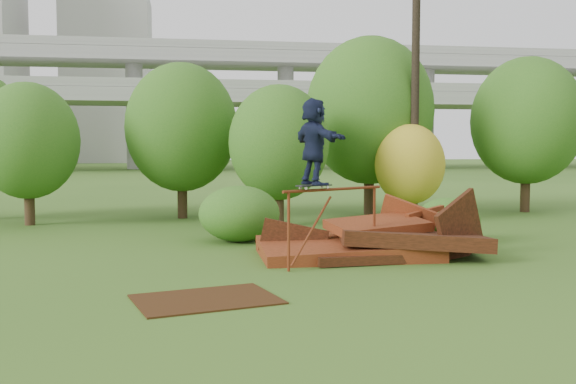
{
  "coord_description": "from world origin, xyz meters",
  "views": [
    {
      "loc": [
        -2.98,
        -11.79,
        2.58
      ],
      "look_at": [
        -0.8,
        2.0,
        1.6
      ],
      "focal_mm": 40.0,
      "sensor_mm": 36.0,
      "label": 1
    }
  ],
  "objects": [
    {
      "name": "scrap_pile",
      "position": [
        1.37,
        2.73,
        0.33
      ],
      "size": [
        5.51,
        3.32,
        1.92
      ],
      "color": "#4D210D",
      "rests_on": "ground"
    },
    {
      "name": "tree_3",
      "position": [
        3.93,
        12.0,
        3.96
      ],
      "size": [
        4.88,
        4.88,
        6.78
      ],
      "color": "black",
      "rests_on": "ground"
    },
    {
      "name": "skateboard",
      "position": [
        -0.31,
        1.56,
        1.76
      ],
      "size": [
        0.84,
        0.61,
        0.09
      ],
      "rotation": [
        0.0,
        0.0,
        0.51
      ],
      "color": "black",
      "rests_on": "grind_rail"
    },
    {
      "name": "tree_0",
      "position": [
        -8.14,
        10.4,
        2.79
      ],
      "size": [
        3.34,
        3.34,
        4.72
      ],
      "color": "black",
      "rests_on": "ground"
    },
    {
      "name": "skater",
      "position": [
        -0.31,
        1.56,
        2.7
      ],
      "size": [
        1.1,
        1.79,
        1.84
      ],
      "primitive_type": "imported",
      "rotation": [
        0.0,
        0.0,
        1.93
      ],
      "color": "#161C38",
      "rests_on": "skateboard"
    },
    {
      "name": "building_right",
      "position": [
        -16.0,
        102.0,
        14.0
      ],
      "size": [
        14.0,
        14.0,
        28.0
      ],
      "primitive_type": "cube",
      "color": "#9E9E99",
      "rests_on": "ground"
    },
    {
      "name": "ground",
      "position": [
        0.0,
        0.0,
        0.0
      ],
      "size": [
        240.0,
        240.0,
        0.0
      ],
      "primitive_type": "plane",
      "color": "#2D5116",
      "rests_on": "ground"
    },
    {
      "name": "grind_rail",
      "position": [
        0.19,
        1.84,
        1.24
      ],
      "size": [
        2.5,
        1.45,
        1.69
      ],
      "color": "maroon",
      "rests_on": "ground"
    },
    {
      "name": "shrub_right",
      "position": [
        3.96,
        4.48,
        0.61
      ],
      "size": [
        1.73,
        1.59,
        1.23
      ],
      "primitive_type": "ellipsoid",
      "color": "#1B4F15",
      "rests_on": "ground"
    },
    {
      "name": "shrub_left",
      "position": [
        -1.57,
        5.6,
        0.77
      ],
      "size": [
        2.22,
        2.05,
        1.54
      ],
      "primitive_type": "ellipsoid",
      "color": "#1B4F15",
      "rests_on": "ground"
    },
    {
      "name": "tree_2",
      "position": [
        -0.01,
        8.89,
        2.72
      ],
      "size": [
        3.27,
        3.27,
        4.61
      ],
      "color": "black",
      "rests_on": "ground"
    },
    {
      "name": "freeway_overpass",
      "position": [
        0.0,
        62.92,
        10.32
      ],
      "size": [
        160.0,
        15.0,
        13.7
      ],
      "color": "gray",
      "rests_on": "ground"
    },
    {
      "name": "utility_pole",
      "position": [
        4.9,
        9.71,
        5.59
      ],
      "size": [
        1.4,
        0.28,
        11.03
      ],
      "color": "black",
      "rests_on": "ground"
    },
    {
      "name": "tree_1",
      "position": [
        -3.15,
        11.74,
        3.29
      ],
      "size": [
        4.04,
        4.04,
        5.62
      ],
      "color": "black",
      "rests_on": "ground"
    },
    {
      "name": "tree_4",
      "position": [
        4.76,
        9.76,
        1.97
      ],
      "size": [
        2.46,
        2.46,
        3.39
      ],
      "color": "black",
      "rests_on": "ground"
    },
    {
      "name": "tree_5",
      "position": [
        10.33,
        11.89,
        3.62
      ],
      "size": [
        4.37,
        4.37,
        6.14
      ],
      "color": "black",
      "rests_on": "ground"
    },
    {
      "name": "flat_plate",
      "position": [
        -2.68,
        -1.04,
        0.01
      ],
      "size": [
        2.68,
        2.21,
        0.03
      ],
      "primitive_type": "cube",
      "rotation": [
        0.0,
        0.0,
        0.26
      ],
      "color": "#361D0B",
      "rests_on": "ground"
    }
  ]
}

